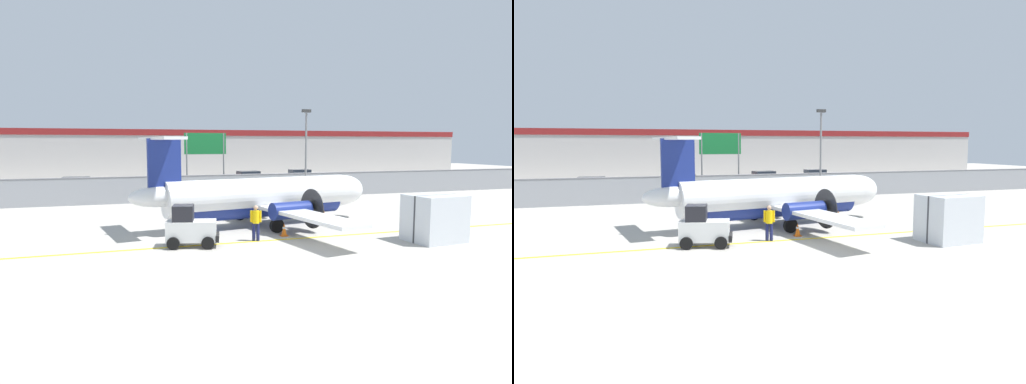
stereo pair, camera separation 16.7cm
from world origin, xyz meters
The scene contains 16 objects.
ground_plane centered at (0.00, 2.00, 0.00)m, with size 140.00×140.00×0.01m.
perimeter_fence centered at (0.00, 18.00, 1.12)m, with size 98.00×0.10×2.10m.
parking_lot_strip centered at (0.00, 29.50, 0.06)m, with size 98.00×17.00×0.12m.
background_building centered at (0.00, 47.99, 3.26)m, with size 91.00×8.10×6.50m.
commuter_airplane centered at (-0.47, 5.94, 1.60)m, with size 14.50×16.04×4.92m.
baggage_tug centered at (-5.45, 1.87, 0.86)m, with size 2.53×1.85×1.88m.
ground_crew_worker centered at (-2.29, 2.11, 0.95)m, with size 0.54×0.43×1.70m.
cargo_container centered at (5.69, -0.54, 1.10)m, with size 2.56×2.19×2.20m.
traffic_cone_near_left centered at (3.32, 6.20, 0.31)m, with size 0.36×0.36×0.64m.
traffic_cone_near_right centered at (-0.60, 2.77, 0.31)m, with size 0.36×0.36×0.64m.
parked_car_0 centered at (-11.66, 24.60, 0.89)m, with size 4.25×2.10×1.58m.
parked_car_1 centered at (-3.54, 25.25, 0.89)m, with size 4.33×2.28×1.58m.
parked_car_2 centered at (5.24, 28.15, 0.89)m, with size 4.35×2.34×1.58m.
parked_car_3 centered at (11.87, 29.27, 0.89)m, with size 4.20×2.00×1.58m.
apron_light_pole centered at (6.09, 15.07, 4.30)m, with size 0.70×0.30×7.27m.
highway_sign centered at (-0.90, 20.31, 4.14)m, with size 3.60×0.14×5.50m.
Camera 1 is at (-8.87, -18.10, 4.59)m, focal length 32.00 mm.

